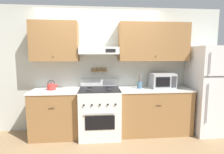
% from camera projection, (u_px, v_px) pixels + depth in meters
% --- Properties ---
extents(ground_plane, '(16.00, 16.00, 0.00)m').
position_uv_depth(ground_plane, '(100.00, 141.00, 3.22)').
color(ground_plane, '#937551').
extents(wall_back, '(5.20, 0.46, 2.55)m').
position_uv_depth(wall_back, '(105.00, 60.00, 3.62)').
color(wall_back, silver).
rests_on(wall_back, ground_plane).
extents(counter_left, '(0.91, 0.63, 0.91)m').
position_uv_depth(counter_left, '(56.00, 113.00, 3.40)').
color(counter_left, olive).
rests_on(counter_left, ground_plane).
extents(counter_right, '(1.43, 0.63, 0.91)m').
position_uv_depth(counter_right, '(154.00, 110.00, 3.57)').
color(counter_right, olive).
rests_on(counter_right, ground_plane).
extents(stove_range, '(0.77, 0.73, 1.08)m').
position_uv_depth(stove_range, '(100.00, 112.00, 3.42)').
color(stove_range, white).
rests_on(stove_range, ground_plane).
extents(refrigerator, '(0.79, 0.74, 1.75)m').
position_uv_depth(refrigerator, '(211.00, 90.00, 3.56)').
color(refrigerator, white).
rests_on(refrigerator, ground_plane).
extents(tea_kettle, '(0.21, 0.16, 0.19)m').
position_uv_depth(tea_kettle, '(51.00, 86.00, 3.37)').
color(tea_kettle, red).
rests_on(tea_kettle, counter_left).
extents(microwave, '(0.47, 0.38, 0.30)m').
position_uv_depth(microwave, '(162.00, 81.00, 3.57)').
color(microwave, '#ADAFB5').
rests_on(microwave, counter_right).
extents(utensil_crock, '(0.10, 0.10, 0.29)m').
position_uv_depth(utensil_crock, '(140.00, 85.00, 3.52)').
color(utensil_crock, slate).
rests_on(utensil_crock, counter_right).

